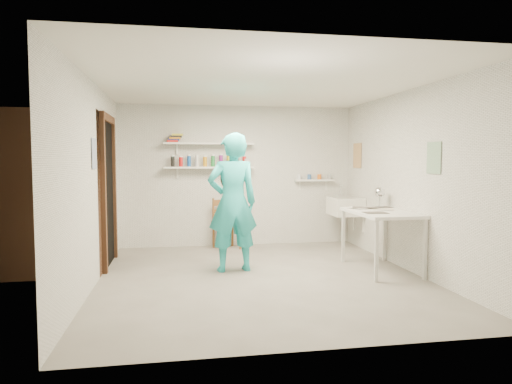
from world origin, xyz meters
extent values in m
cube|color=slate|center=(0.00, 0.00, -0.01)|extent=(4.00, 4.50, 0.02)
cube|color=silver|center=(0.00, 0.00, 2.41)|extent=(4.00, 4.50, 0.02)
cube|color=silver|center=(0.00, 2.26, 1.20)|extent=(4.00, 0.02, 2.40)
cube|color=silver|center=(0.00, -2.26, 1.20)|extent=(4.00, 0.02, 2.40)
cube|color=silver|center=(-2.01, 0.00, 1.20)|extent=(0.02, 4.50, 2.40)
cube|color=silver|center=(2.01, 0.00, 1.20)|extent=(0.02, 4.50, 2.40)
cube|color=black|center=(-1.99, 1.05, 1.00)|extent=(0.02, 0.90, 2.00)
cube|color=brown|center=(-2.70, 1.05, 1.05)|extent=(1.40, 1.50, 2.10)
cube|color=brown|center=(-1.97, 1.05, 2.05)|extent=(0.06, 1.05, 0.10)
cube|color=brown|center=(-1.97, 0.55, 1.00)|extent=(0.06, 0.10, 2.00)
cube|color=brown|center=(-1.97, 1.55, 1.00)|extent=(0.06, 0.10, 2.00)
cube|color=white|center=(-0.50, 2.13, 1.35)|extent=(1.50, 0.22, 0.03)
cube|color=white|center=(-0.50, 2.13, 1.75)|extent=(1.50, 0.22, 0.03)
cube|color=white|center=(1.35, 2.17, 1.12)|extent=(0.70, 0.14, 0.03)
cube|color=#334C7F|center=(-1.99, 0.05, 1.55)|extent=(0.01, 0.28, 0.36)
cube|color=#995933|center=(1.99, 1.80, 1.55)|extent=(0.01, 0.34, 0.42)
cube|color=#3F724C|center=(1.99, -0.55, 1.50)|extent=(0.01, 0.30, 0.38)
cube|color=white|center=(1.75, 1.70, 0.70)|extent=(0.48, 0.60, 0.30)
imported|color=#27C2C6|center=(-0.31, 0.40, 0.91)|extent=(0.71, 0.51, 1.83)
cylinder|color=beige|center=(-0.29, 0.62, 1.22)|extent=(0.33, 0.07, 0.33)
cube|color=brown|center=(-0.23, 1.95, 0.44)|extent=(0.50, 0.49, 0.87)
cube|color=silver|center=(1.64, 0.09, 0.40)|extent=(0.71, 1.19, 0.79)
sphere|color=silver|center=(1.84, 0.57, 1.01)|extent=(0.15, 0.15, 0.15)
cylinder|color=black|center=(-1.13, 2.13, 1.45)|extent=(0.06, 0.06, 0.17)
cylinder|color=red|center=(-0.99, 2.13, 1.45)|extent=(0.06, 0.06, 0.17)
cylinder|color=blue|center=(-0.85, 2.13, 1.45)|extent=(0.06, 0.06, 0.17)
cylinder|color=white|center=(-0.71, 2.13, 1.45)|extent=(0.06, 0.06, 0.17)
cylinder|color=orange|center=(-0.57, 2.13, 1.45)|extent=(0.06, 0.06, 0.17)
cylinder|color=#268C3F|center=(-0.43, 2.13, 1.45)|extent=(0.06, 0.06, 0.17)
cylinder|color=#8C268C|center=(-0.29, 2.13, 1.45)|extent=(0.06, 0.06, 0.17)
cylinder|color=gold|center=(-0.15, 2.13, 1.45)|extent=(0.06, 0.06, 0.17)
cylinder|color=black|center=(-0.01, 2.13, 1.45)|extent=(0.06, 0.06, 0.17)
cylinder|color=red|center=(0.13, 2.13, 1.45)|extent=(0.06, 0.06, 0.17)
cube|color=red|center=(-1.10, 2.13, 1.78)|extent=(0.18, 0.14, 0.03)
cube|color=#1933A5|center=(-1.08, 2.13, 1.81)|extent=(0.18, 0.14, 0.03)
cube|color=orange|center=(-1.06, 2.13, 1.83)|extent=(0.18, 0.14, 0.03)
cube|color=black|center=(-1.04, 2.13, 1.86)|extent=(0.18, 0.14, 0.03)
cube|color=yellow|center=(-1.02, 2.13, 1.89)|extent=(0.18, 0.14, 0.03)
cylinder|color=silver|center=(1.14, 2.17, 1.18)|extent=(0.07, 0.07, 0.09)
cylinder|color=#335999|center=(1.28, 2.17, 1.18)|extent=(0.07, 0.07, 0.09)
cylinder|color=orange|center=(1.42, 2.17, 1.18)|extent=(0.07, 0.07, 0.09)
cylinder|color=#999999|center=(1.56, 2.17, 1.18)|extent=(0.07, 0.07, 0.09)
cube|color=silver|center=(1.64, 0.09, 0.80)|extent=(0.30, 0.22, 0.00)
cube|color=#4C4742|center=(1.64, 0.09, 0.80)|extent=(0.30, 0.22, 0.00)
cube|color=beige|center=(1.64, 0.09, 0.80)|extent=(0.30, 0.22, 0.00)
cube|color=#383330|center=(1.64, 0.09, 0.81)|extent=(0.30, 0.22, 0.00)
cube|color=silver|center=(1.64, 0.09, 0.81)|extent=(0.30, 0.22, 0.00)
cube|color=silver|center=(1.64, 0.09, 0.82)|extent=(0.30, 0.22, 0.00)
cube|color=#4C4742|center=(1.64, 0.09, 0.82)|extent=(0.30, 0.22, 0.00)
camera|label=1|loc=(-1.03, -5.55, 1.47)|focal=32.00mm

